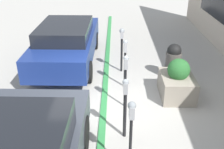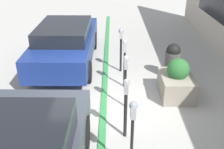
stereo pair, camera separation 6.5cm
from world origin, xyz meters
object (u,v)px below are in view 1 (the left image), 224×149
(parking_meter_middle, at_px, (126,70))
(parked_car_middle, at_px, (67,42))
(parking_meter_farthest, at_px, (122,42))
(parking_meter_fourth, at_px, (125,55))
(trash_bin, at_px, (173,61))
(planter_box, at_px, (177,82))
(parking_meter_second, at_px, (125,101))
(parking_meter_nearest, at_px, (131,123))

(parking_meter_middle, bearing_deg, parked_car_middle, 35.01)
(parking_meter_farthest, xyz_separation_m, parked_car_middle, (0.65, 1.90, -0.25))
(parking_meter_fourth, height_order, parking_meter_farthest, parking_meter_farthest)
(parking_meter_farthest, distance_m, trash_bin, 1.74)
(parked_car_middle, xyz_separation_m, trash_bin, (-1.06, -3.52, -0.23))
(parking_meter_fourth, height_order, planter_box, parking_meter_fourth)
(parking_meter_fourth, bearing_deg, parking_meter_second, 178.18)
(parking_meter_middle, distance_m, planter_box, 1.67)
(planter_box, height_order, parked_car_middle, parked_car_middle)
(parking_meter_middle, bearing_deg, planter_box, -69.62)
(parking_meter_middle, distance_m, parking_meter_farthest, 2.14)
(parking_meter_farthest, height_order, planter_box, parking_meter_farthest)
(trash_bin, bearing_deg, parking_meter_middle, 137.97)
(parking_meter_middle, xyz_separation_m, parking_meter_fourth, (1.09, -0.02, -0.06))
(parking_meter_farthest, bearing_deg, planter_box, -136.80)
(planter_box, bearing_deg, parking_meter_middle, 110.38)
(parking_meter_nearest, distance_m, trash_bin, 4.28)
(parking_meter_fourth, xyz_separation_m, trash_bin, (0.65, -1.54, -0.45))
(parking_meter_middle, relative_size, parking_meter_fourth, 0.98)
(parking_meter_fourth, height_order, trash_bin, parking_meter_fourth)
(parking_meter_nearest, bearing_deg, trash_bin, -21.43)
(parking_meter_nearest, distance_m, parking_meter_second, 1.04)
(planter_box, xyz_separation_m, trash_bin, (1.20, -0.11, 0.12))
(parking_meter_farthest, bearing_deg, parking_meter_second, -179.98)
(parking_meter_second, xyz_separation_m, parking_meter_farthest, (3.34, 0.00, 0.12))
(parking_meter_middle, xyz_separation_m, planter_box, (0.54, -1.45, -0.63))
(parking_meter_second, bearing_deg, parking_meter_nearest, -176.26)
(parking_meter_fourth, distance_m, trash_bin, 1.73)
(parking_meter_nearest, xyz_separation_m, trash_bin, (3.95, -1.55, -0.56))
(parking_meter_fourth, relative_size, trash_bin, 1.31)
(parking_meter_middle, height_order, trash_bin, parking_meter_middle)
(parking_meter_fourth, bearing_deg, parking_meter_nearest, 179.89)
(parking_meter_nearest, height_order, parking_meter_farthest, parking_meter_nearest)
(parking_meter_middle, xyz_separation_m, trash_bin, (1.74, -1.56, -0.51))
(parking_meter_second, relative_size, trash_bin, 1.28)
(parking_meter_farthest, bearing_deg, parking_meter_fourth, -175.99)
(parking_meter_middle, distance_m, parking_meter_fourth, 1.09)
(parking_meter_farthest, relative_size, parked_car_middle, 0.32)
(parking_meter_middle, xyz_separation_m, parking_meter_farthest, (2.14, 0.05, -0.03))
(parking_meter_nearest, relative_size, trash_bin, 1.38)
(parking_meter_nearest, relative_size, planter_box, 1.30)
(parking_meter_nearest, height_order, planter_box, parking_meter_nearest)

